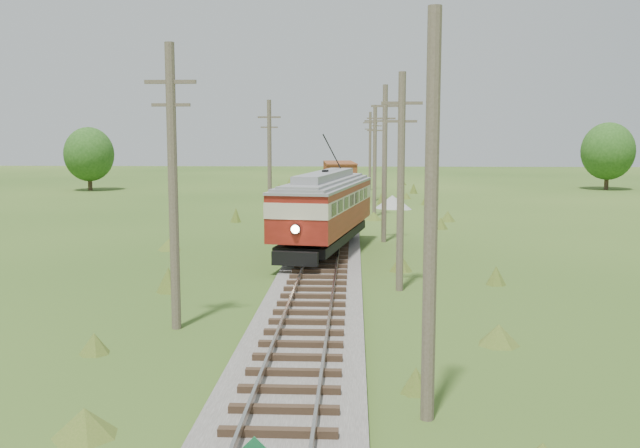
{
  "coord_description": "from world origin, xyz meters",
  "views": [
    {
      "loc": [
        1.48,
        -10.02,
        6.19
      ],
      "look_at": [
        0.0,
        20.56,
        2.34
      ],
      "focal_mm": 40.0,
      "sensor_mm": 36.0,
      "label": 1
    }
  ],
  "objects": [
    {
      "name": "railbed_main",
      "position": [
        0.0,
        34.0,
        0.19
      ],
      "size": [
        3.6,
        96.0,
        0.57
      ],
      "color": "#605B54",
      "rests_on": "ground"
    },
    {
      "name": "streetcar",
      "position": [
        -0.0,
        26.06,
        2.63
      ],
      "size": [
        4.9,
        12.54,
        5.66
      ],
      "rotation": [
        0.0,
        0.0,
        -0.17
      ],
      "color": "black",
      "rests_on": "ground"
    },
    {
      "name": "gondola",
      "position": [
        0.0,
        60.1,
        2.16
      ],
      "size": [
        3.57,
        9.08,
        2.95
      ],
      "rotation": [
        0.0,
        0.0,
        0.08
      ],
      "color": "black",
      "rests_on": "ground"
    },
    {
      "name": "gravel_pile",
      "position": [
        4.81,
        50.06,
        0.52
      ],
      "size": [
        3.05,
        3.23,
        1.11
      ],
      "color": "gray",
      "rests_on": "ground"
    },
    {
      "name": "utility_pole_r_1",
      "position": [
        3.1,
        5.0,
        4.4
      ],
      "size": [
        0.3,
        0.3,
        8.8
      ],
      "color": "brown",
      "rests_on": "ground"
    },
    {
      "name": "utility_pole_r_2",
      "position": [
        3.3,
        18.0,
        4.42
      ],
      "size": [
        1.6,
        0.3,
        8.6
      ],
      "color": "brown",
      "rests_on": "ground"
    },
    {
      "name": "utility_pole_r_3",
      "position": [
        3.2,
        31.0,
        4.63
      ],
      "size": [
        1.6,
        0.3,
        9.0
      ],
      "color": "brown",
      "rests_on": "ground"
    },
    {
      "name": "utility_pole_r_4",
      "position": [
        3.0,
        44.0,
        4.32
      ],
      "size": [
        1.6,
        0.3,
        8.4
      ],
      "color": "brown",
      "rests_on": "ground"
    },
    {
      "name": "utility_pole_r_5",
      "position": [
        3.4,
        57.0,
        4.58
      ],
      "size": [
        1.6,
        0.3,
        8.9
      ],
      "color": "brown",
      "rests_on": "ground"
    },
    {
      "name": "utility_pole_r_6",
      "position": [
        3.2,
        70.0,
        4.47
      ],
      "size": [
        1.6,
        0.3,
        8.7
      ],
      "color": "brown",
      "rests_on": "ground"
    },
    {
      "name": "utility_pole_l_a",
      "position": [
        -4.2,
        12.0,
        4.63
      ],
      "size": [
        1.6,
        0.3,
        9.0
      ],
      "color": "brown",
      "rests_on": "ground"
    },
    {
      "name": "utility_pole_l_b",
      "position": [
        -4.5,
        40.0,
        4.42
      ],
      "size": [
        1.6,
        0.3,
        8.6
      ],
      "color": "brown",
      "rests_on": "ground"
    },
    {
      "name": "tree_mid_a",
      "position": [
        -28.0,
        68.0,
        4.02
      ],
      "size": [
        5.46,
        5.46,
        7.03
      ],
      "color": "#38281C",
      "rests_on": "ground"
    },
    {
      "name": "tree_mid_b",
      "position": [
        30.0,
        72.0,
        4.33
      ],
      "size": [
        5.88,
        5.88,
        7.57
      ],
      "color": "#38281C",
      "rests_on": "ground"
    }
  ]
}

